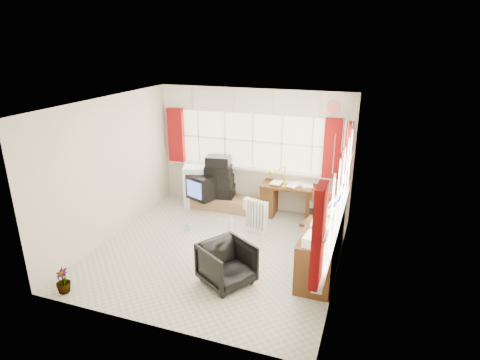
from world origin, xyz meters
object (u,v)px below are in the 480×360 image
(office_chair, at_px, (227,264))
(mini_fridge, at_px, (196,185))
(desk, at_px, (292,199))
(crt_tv, at_px, (203,186))
(task_chair, at_px, (319,219))
(radiator, at_px, (257,219))
(tv_bench, at_px, (224,203))
(desk_lamp, at_px, (285,172))
(credenza, at_px, (322,241))

(office_chair, distance_m, mini_fridge, 3.08)
(desk, xyz_separation_m, crt_tv, (-1.83, -0.24, 0.12))
(task_chair, xyz_separation_m, radiator, (-1.16, 0.20, -0.28))
(desk, distance_m, tv_bench, 1.46)
(desk_lamp, height_order, office_chair, desk_lamp)
(office_chair, height_order, crt_tv, crt_tv)
(crt_tv, bearing_deg, task_chair, -18.92)
(office_chair, relative_size, crt_tv, 0.99)
(crt_tv, bearing_deg, credenza, -27.07)
(credenza, bearing_deg, crt_tv, 152.93)
(crt_tv, bearing_deg, desk, 7.34)
(desk_lamp, distance_m, mini_fridge, 2.04)
(desk_lamp, bearing_deg, task_chair, -48.01)
(desk, bearing_deg, credenza, -62.17)
(crt_tv, bearing_deg, desk_lamp, 1.63)
(tv_bench, bearing_deg, office_chair, -67.43)
(radiator, distance_m, mini_fridge, 1.85)
(desk, relative_size, radiator, 1.91)
(radiator, bearing_deg, desk_lamp, 65.22)
(desk, distance_m, credenza, 1.81)
(desk_lamp, relative_size, office_chair, 0.64)
(task_chair, height_order, office_chair, task_chair)
(desk, bearing_deg, radiator, -116.47)
(task_chair, distance_m, mini_fridge, 2.98)
(office_chair, xyz_separation_m, mini_fridge, (-1.70, 2.56, 0.12))
(office_chair, height_order, radiator, office_chair)
(desk_lamp, relative_size, tv_bench, 0.32)
(desk_lamp, bearing_deg, mini_fridge, 175.97)
(desk_lamp, relative_size, credenza, 0.22)
(radiator, relative_size, credenza, 0.32)
(credenza, distance_m, mini_fridge, 3.31)
(mini_fridge, bearing_deg, office_chair, -56.49)
(task_chair, height_order, credenza, task_chair)
(desk, relative_size, tv_bench, 0.86)
(desk, bearing_deg, desk_lamp, -122.51)
(tv_bench, relative_size, crt_tv, 1.98)
(office_chair, xyz_separation_m, credenza, (1.23, 1.01, 0.07))
(office_chair, bearing_deg, task_chair, -3.53)
(credenza, bearing_deg, mini_fridge, 152.05)
(task_chair, xyz_separation_m, crt_tv, (-2.53, 0.87, -0.03))
(desk, distance_m, office_chair, 2.64)
(radiator, bearing_deg, tv_bench, 140.06)
(task_chair, distance_m, radiator, 1.21)
(desk_lamp, xyz_separation_m, radiator, (-0.33, -0.72, -0.74))
(desk_lamp, relative_size, radiator, 0.71)
(tv_bench, bearing_deg, credenza, -33.70)
(radiator, xyz_separation_m, crt_tv, (-1.38, 0.67, 0.24))
(task_chair, bearing_deg, desk, 122.61)
(desk, xyz_separation_m, task_chair, (0.71, -1.10, 0.15))
(office_chair, distance_m, tv_bench, 2.75)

